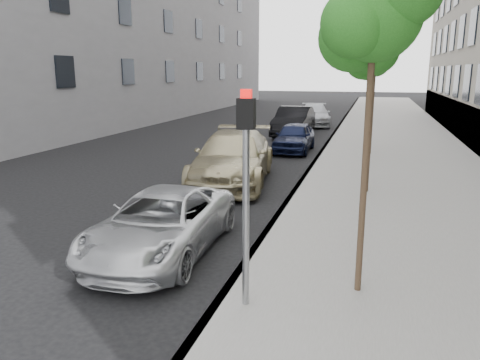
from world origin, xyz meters
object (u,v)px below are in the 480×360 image
at_px(tree_far, 376,62).
at_px(suv, 233,158).
at_px(minivan, 161,223).
at_px(signal_pole, 246,175).
at_px(sedan_rear, 314,115).
at_px(sedan_black, 294,121).
at_px(sedan_blue, 294,137).
at_px(tree_near, 377,14).
at_px(tree_mid, 376,50).

distance_m(tree_far, suv, 7.90).
bearing_deg(minivan, signal_pole, -41.06).
relative_size(signal_pole, sedan_rear, 0.65).
xyz_separation_m(sedan_black, sedan_rear, (0.46, 5.47, -0.11)).
bearing_deg(sedan_blue, suv, -98.04).
height_order(tree_near, tree_mid, tree_near).
bearing_deg(suv, tree_far, 46.81).
bearing_deg(tree_far, sedan_black, 126.57).
height_order(sedan_blue, sedan_rear, sedan_rear).
xyz_separation_m(tree_mid, tree_far, (-0.00, 6.50, -0.18)).
xyz_separation_m(tree_near, tree_far, (-0.00, 13.00, -0.41)).
bearing_deg(sedan_rear, signal_pole, -93.43).
relative_size(signal_pole, suv, 0.56).
bearing_deg(signal_pole, sedan_blue, 95.42).
bearing_deg(sedan_rear, tree_mid, -86.27).
xyz_separation_m(tree_near, sedan_blue, (-3.33, 13.60, -3.66)).
bearing_deg(suv, tree_near, -66.66).
height_order(tree_mid, sedan_black, tree_mid).
relative_size(tree_far, signal_pole, 1.44).
distance_m(tree_near, sedan_blue, 14.47).
bearing_deg(suv, sedan_blue, 74.50).
distance_m(tree_far, minivan, 13.12).
xyz_separation_m(signal_pole, sedan_black, (-2.58, 19.60, -1.31)).
distance_m(suv, sedan_black, 11.58).
bearing_deg(signal_pole, suv, 106.78).
relative_size(tree_near, tree_mid, 1.05).
relative_size(minivan, suv, 0.78).
distance_m(tree_mid, signal_pole, 7.86).
xyz_separation_m(suv, sedan_black, (0.03, 11.58, -0.01)).
xyz_separation_m(tree_far, minivan, (-3.85, -12.10, -3.30)).
bearing_deg(signal_pole, sedan_black, 96.24).
bearing_deg(tree_mid, tree_near, -90.00).
bearing_deg(signal_pole, minivan, 139.25).
bearing_deg(sedan_black, signal_pole, -81.76).
xyz_separation_m(tree_far, sedan_black, (-4.21, 5.67, -3.10)).
relative_size(sedan_blue, sedan_black, 0.78).
xyz_separation_m(tree_near, sedan_black, (-4.21, 18.67, -3.51)).
relative_size(tree_far, sedan_blue, 1.19).
distance_m(tree_near, tree_mid, 6.50).
bearing_deg(tree_mid, sedan_black, 109.07).
xyz_separation_m(tree_mid, sedan_blue, (-3.33, 7.10, -3.43)).
bearing_deg(suv, sedan_black, 82.32).
relative_size(signal_pole, sedan_black, 0.64).
height_order(tree_mid, minivan, tree_mid).
height_order(signal_pole, suv, signal_pole).
xyz_separation_m(minivan, suv, (-0.38, 6.19, 0.20)).
xyz_separation_m(tree_near, signal_pole, (-1.63, -0.93, -2.20)).
bearing_deg(sedan_black, tree_far, -52.69).
relative_size(sedan_black, sedan_rear, 1.01).
relative_size(suv, sedan_rear, 1.16).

